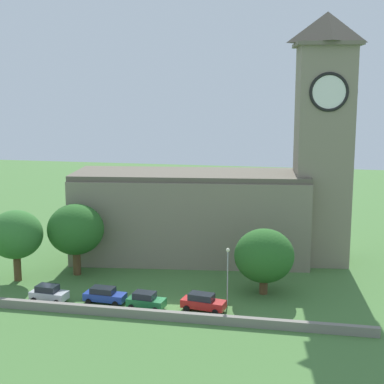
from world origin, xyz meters
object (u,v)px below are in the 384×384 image
object	(u,v)px
tree_churchyard	(16,235)
streetlamp_west_mid	(228,267)
car_green	(146,301)
tree_riverside_west	(76,230)
car_silver	(49,293)
church	(227,194)
car_red	(203,302)
tree_by_tower	(264,256)
car_blue	(104,295)

from	to	relation	value
tree_churchyard	streetlamp_west_mid	bearing A→B (deg)	-6.59
car_green	tree_riverside_west	bearing A→B (deg)	140.72
tree_riverside_west	car_silver	bearing A→B (deg)	-86.39
car_green	streetlamp_west_mid	xyz separation A→B (m)	(8.54, 2.98, 3.45)
church	tree_churchyard	xyz separation A→B (m)	(-24.29, -14.50, -3.35)
car_green	car_red	xyz separation A→B (m)	(6.20, 0.75, 0.02)
car_silver	streetlamp_west_mid	bearing A→B (deg)	8.70
tree_by_tower	tree_riverside_west	distance (m)	24.29
car_blue	streetlamp_west_mid	bearing A→B (deg)	8.76
church	car_red	bearing A→B (deg)	-89.39
car_silver	car_green	xyz separation A→B (m)	(11.32, 0.06, -0.01)
car_blue	streetlamp_west_mid	distance (m)	14.20
car_silver	tree_riverside_west	size ratio (longest dim) A/B	0.46
car_silver	car_red	distance (m)	17.54
church	tree_by_tower	bearing A→B (deg)	-64.84
tree_riverside_west	tree_churchyard	size ratio (longest dim) A/B	1.03
car_red	tree_riverside_west	world-z (taller)	tree_riverside_west
church	tree_riverside_west	world-z (taller)	church
church	tree_churchyard	bearing A→B (deg)	-149.17
car_red	tree_riverside_west	size ratio (longest dim) A/B	0.54
streetlamp_west_mid	tree_churchyard	world-z (taller)	tree_churchyard
car_blue	tree_churchyard	xyz separation A→B (m)	(-13.25, 5.20, 4.97)
church	car_green	size ratio (longest dim) A/B	9.05
car_green	tree_churchyard	xyz separation A→B (m)	(-18.31, 6.08, 4.92)
car_blue	tree_by_tower	world-z (taller)	tree_by_tower
car_green	tree_churchyard	size ratio (longest dim) A/B	0.48
streetlamp_west_mid	tree_by_tower	size ratio (longest dim) A/B	0.84
church	car_blue	world-z (taller)	church
church	car_blue	size ratio (longest dim) A/B	8.17
streetlamp_west_mid	tree_churchyard	size ratio (longest dim) A/B	0.73
car_blue	tree_by_tower	bearing A→B (deg)	20.61
tree_riverside_west	streetlamp_west_mid	bearing A→B (deg)	-18.33
car_blue	car_red	distance (m)	11.26
car_silver	streetlamp_west_mid	xyz separation A→B (m)	(19.86, 3.04, 3.43)
church	streetlamp_west_mid	bearing A→B (deg)	-81.74
car_red	streetlamp_west_mid	world-z (taller)	streetlamp_west_mid
church	car_red	world-z (taller)	church
car_blue	streetlamp_west_mid	world-z (taller)	streetlamp_west_mid
streetlamp_west_mid	tree_churchyard	distance (m)	27.07
car_blue	car_green	distance (m)	5.14
church	car_red	distance (m)	21.49
car_silver	car_blue	world-z (taller)	car_silver
car_green	tree_churchyard	world-z (taller)	tree_churchyard
car_green	tree_by_tower	bearing A→B (deg)	31.17
car_green	tree_churchyard	distance (m)	19.91
car_silver	tree_by_tower	bearing A→B (deg)	17.54
car_silver	car_blue	distance (m)	6.33
car_blue	streetlamp_west_mid	xyz separation A→B (m)	(13.60, 2.10, 3.50)
church	streetlamp_west_mid	xyz separation A→B (m)	(2.56, -17.60, -4.82)
car_red	tree_by_tower	size ratio (longest dim) A/B	0.64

